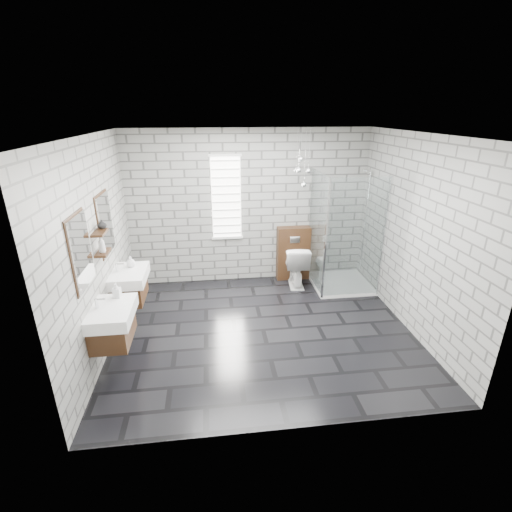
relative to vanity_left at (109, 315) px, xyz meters
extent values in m
cube|color=black|center=(1.91, 0.61, -0.77)|extent=(4.20, 3.60, 0.02)
cube|color=white|center=(1.91, 0.61, 1.95)|extent=(4.20, 3.60, 0.02)
cube|color=gray|center=(1.91, 2.42, 0.59)|extent=(4.20, 0.02, 2.70)
cube|color=gray|center=(1.91, -1.20, 0.59)|extent=(4.20, 0.02, 2.70)
cube|color=gray|center=(-0.20, 0.61, 0.59)|extent=(0.02, 3.60, 2.70)
cube|color=gray|center=(4.02, 0.61, 0.59)|extent=(0.02, 3.60, 2.70)
cube|color=#3D2412|center=(0.02, 0.00, -0.21)|extent=(0.42, 0.62, 0.30)
cube|color=silver|center=(0.22, 0.00, -0.18)|extent=(0.02, 0.35, 0.01)
cube|color=white|center=(0.04, 0.00, 0.02)|extent=(0.47, 0.70, 0.15)
cylinder|color=silver|center=(-0.11, 0.00, 0.15)|extent=(0.04, 0.04, 0.12)
cylinder|color=silver|center=(-0.06, 0.00, 0.20)|extent=(0.10, 0.02, 0.02)
cube|color=white|center=(-0.17, 0.00, 0.79)|extent=(0.03, 0.55, 0.80)
cube|color=#3D2412|center=(-0.19, 0.00, 0.79)|extent=(0.01, 0.59, 0.84)
cube|color=#3D2412|center=(0.02, 1.04, -0.21)|extent=(0.42, 0.62, 0.30)
cube|color=silver|center=(0.22, 1.04, -0.18)|extent=(0.02, 0.35, 0.01)
cube|color=white|center=(0.04, 1.04, 0.02)|extent=(0.47, 0.70, 0.15)
cylinder|color=silver|center=(-0.11, 1.04, 0.15)|extent=(0.04, 0.04, 0.12)
cylinder|color=silver|center=(-0.06, 1.04, 0.20)|extent=(0.10, 0.02, 0.02)
cube|color=white|center=(-0.17, 1.04, 0.79)|extent=(0.03, 0.55, 0.80)
cube|color=#3D2412|center=(-0.19, 1.04, 0.79)|extent=(0.01, 0.59, 0.84)
cube|color=#3D2412|center=(-0.12, 0.56, 0.56)|extent=(0.14, 0.30, 0.03)
cube|color=#3D2412|center=(-0.12, 0.56, 0.82)|extent=(0.14, 0.30, 0.03)
cube|color=white|center=(1.51, 2.40, 0.79)|extent=(0.50, 0.02, 1.40)
cube|color=silver|center=(1.51, 2.38, 1.51)|extent=(0.56, 0.04, 0.04)
cube|color=silver|center=(1.51, 2.38, 0.07)|extent=(0.56, 0.04, 0.04)
cube|color=silver|center=(1.51, 2.38, 0.16)|extent=(0.48, 0.01, 0.02)
cube|color=silver|center=(1.51, 2.38, 0.30)|extent=(0.48, 0.01, 0.02)
cube|color=silver|center=(1.51, 2.38, 0.44)|extent=(0.48, 0.01, 0.02)
cube|color=silver|center=(1.51, 2.38, 0.58)|extent=(0.48, 0.01, 0.02)
cube|color=silver|center=(1.51, 2.38, 0.72)|extent=(0.48, 0.01, 0.02)
cube|color=silver|center=(1.51, 2.38, 0.86)|extent=(0.48, 0.01, 0.02)
cube|color=silver|center=(1.51, 2.38, 1.00)|extent=(0.48, 0.01, 0.02)
cube|color=silver|center=(1.51, 2.38, 1.14)|extent=(0.48, 0.01, 0.02)
cube|color=silver|center=(1.51, 2.38, 1.28)|extent=(0.48, 0.01, 0.03)
cube|color=silver|center=(1.51, 2.38, 1.42)|extent=(0.48, 0.01, 0.03)
cube|color=#3D2412|center=(2.71, 2.31, -0.26)|extent=(0.60, 0.20, 1.00)
cube|color=silver|center=(2.71, 2.21, 0.04)|extent=(0.18, 0.01, 0.12)
cube|color=white|center=(3.51, 1.91, -0.73)|extent=(1.00, 1.00, 0.06)
cube|color=silver|center=(3.51, 1.42, 0.27)|extent=(1.00, 0.01, 2.00)
cube|color=silver|center=(3.02, 1.91, 0.27)|extent=(0.01, 1.00, 2.00)
cube|color=silver|center=(3.02, 1.42, 0.27)|extent=(0.03, 0.03, 2.00)
cube|color=silver|center=(3.99, 1.42, 0.27)|extent=(0.03, 0.03, 2.00)
cylinder|color=silver|center=(3.95, 2.11, 0.34)|extent=(0.02, 0.02, 1.80)
cylinder|color=silver|center=(3.87, 2.11, 1.26)|extent=(0.14, 0.14, 0.02)
sphere|color=silver|center=(2.65, 1.91, 1.31)|extent=(0.09, 0.09, 0.09)
cylinder|color=silver|center=(2.65, 1.91, 1.65)|extent=(0.01, 0.01, 0.59)
sphere|color=silver|center=(2.76, 1.97, 1.07)|extent=(0.09, 0.09, 0.09)
cylinder|color=silver|center=(2.76, 1.97, 1.53)|extent=(0.01, 0.01, 0.83)
sphere|color=silver|center=(2.71, 2.05, 1.47)|extent=(0.09, 0.09, 0.09)
cylinder|color=silver|center=(2.71, 2.05, 1.73)|extent=(0.01, 0.01, 0.43)
sphere|color=silver|center=(2.64, 2.03, 1.30)|extent=(0.09, 0.09, 0.09)
cylinder|color=silver|center=(2.64, 2.03, 1.65)|extent=(0.01, 0.01, 0.59)
sphere|color=silver|center=(2.83, 2.00, 1.29)|extent=(0.09, 0.09, 0.09)
cylinder|color=silver|center=(2.83, 2.00, 1.64)|extent=(0.01, 0.01, 0.61)
imported|color=white|center=(2.71, 2.06, -0.38)|extent=(0.49, 0.77, 0.75)
imported|color=#B2B2B2|center=(0.06, 0.25, 0.19)|extent=(0.09, 0.10, 0.19)
imported|color=#B2B2B2|center=(0.05, 1.19, 0.17)|extent=(0.15, 0.15, 0.16)
imported|color=#B2B2B2|center=(-0.11, 0.53, 0.68)|extent=(0.10, 0.10, 0.21)
imported|color=#B2B2B2|center=(-0.11, 0.68, 0.89)|extent=(0.13, 0.13, 0.11)
camera|label=1|loc=(1.23, -3.93, 2.22)|focal=26.00mm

